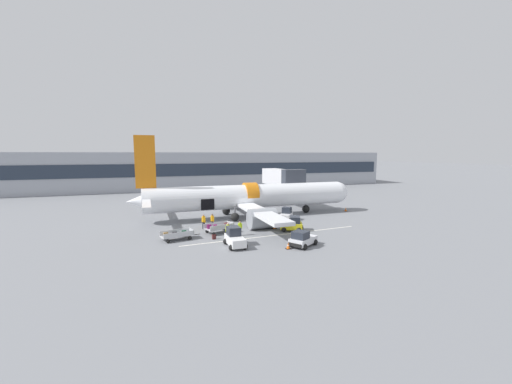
% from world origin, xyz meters
% --- Properties ---
extents(ground_plane, '(500.00, 500.00, 0.00)m').
position_xyz_m(ground_plane, '(0.00, 0.00, 0.00)').
color(ground_plane, slate).
extents(apron_marking_line, '(20.53, 1.71, 0.01)m').
position_xyz_m(apron_marking_line, '(1.05, -7.12, 0.00)').
color(apron_marking_line, silver).
rests_on(apron_marking_line, ground_plane).
extents(terminal_strip, '(103.54, 13.88, 9.00)m').
position_xyz_m(terminal_strip, '(0.00, 44.02, 4.50)').
color(terminal_strip, '#9EA3AD').
rests_on(terminal_strip, ground_plane).
extents(jet_bridge_stub, '(3.42, 10.94, 6.32)m').
position_xyz_m(jet_bridge_stub, '(9.38, 9.47, 4.71)').
color(jet_bridge_stub, '#4C4C51').
rests_on(jet_bridge_stub, ground_plane).
extents(airplane, '(31.63, 28.16, 10.94)m').
position_xyz_m(airplane, '(1.15, 3.36, 2.71)').
color(airplane, white).
rests_on(airplane, ground_plane).
extents(baggage_tug_lead, '(2.99, 2.70, 1.64)m').
position_xyz_m(baggage_tug_lead, '(3.61, -5.87, 0.70)').
color(baggage_tug_lead, yellow).
rests_on(baggage_tug_lead, ground_plane).
extents(baggage_tug_mid, '(1.83, 3.22, 1.80)m').
position_xyz_m(baggage_tug_mid, '(-4.20, -9.57, 0.76)').
color(baggage_tug_mid, white).
rests_on(baggage_tug_mid, ground_plane).
extents(baggage_tug_rear, '(3.33, 2.85, 1.52)m').
position_xyz_m(baggage_tug_rear, '(1.84, -11.68, 0.66)').
color(baggage_tug_rear, silver).
rests_on(baggage_tug_rear, ground_plane).
extents(baggage_tug_spare, '(2.60, 2.82, 1.73)m').
position_xyz_m(baggage_tug_spare, '(5.26, -0.74, 0.72)').
color(baggage_tug_spare, silver).
rests_on(baggage_tug_spare, ground_plane).
extents(baggage_cart_loading, '(3.99, 2.51, 1.07)m').
position_xyz_m(baggage_cart_loading, '(-4.45, -4.11, 0.55)').
color(baggage_cart_loading, '#B7BABF').
rests_on(baggage_cart_loading, ground_plane).
extents(baggage_cart_queued, '(4.15, 2.30, 0.94)m').
position_xyz_m(baggage_cart_queued, '(-9.09, -5.47, 0.47)').
color(baggage_cart_queued, '#B7BABF').
rests_on(baggage_cart_queued, ground_plane).
extents(ground_crew_loader_a, '(0.57, 0.50, 1.68)m').
position_xyz_m(ground_crew_loader_a, '(-4.14, -6.80, 0.88)').
color(ground_crew_loader_a, '#2D2D33').
rests_on(ground_crew_loader_a, ground_plane).
extents(ground_crew_loader_b, '(0.54, 0.55, 1.71)m').
position_xyz_m(ground_crew_loader_b, '(-5.75, -1.71, 0.90)').
color(ground_crew_loader_b, black).
rests_on(ground_crew_loader_b, ground_plane).
extents(ground_crew_driver, '(0.55, 0.44, 1.57)m').
position_xyz_m(ground_crew_driver, '(-2.61, -5.96, 0.82)').
color(ground_crew_driver, black).
rests_on(ground_crew_driver, ground_plane).
extents(ground_crew_supervisor, '(0.51, 0.56, 1.67)m').
position_xyz_m(ground_crew_supervisor, '(-4.67, -1.50, 0.88)').
color(ground_crew_supervisor, '#2D2D33').
rests_on(ground_crew_supervisor, ground_plane).
extents(suitcase_on_tarmac_upright, '(0.40, 0.29, 0.62)m').
position_xyz_m(suitcase_on_tarmac_upright, '(-5.53, -6.48, 0.25)').
color(suitcase_on_tarmac_upright, '#4C1E1E').
rests_on(suitcase_on_tarmac_upright, ground_plane).
extents(safety_cone_nose, '(0.52, 0.52, 0.61)m').
position_xyz_m(safety_cone_nose, '(16.62, 2.30, 0.28)').
color(safety_cone_nose, black).
rests_on(safety_cone_nose, ground_plane).
extents(safety_cone_engine_left, '(0.48, 0.48, 0.61)m').
position_xyz_m(safety_cone_engine_left, '(0.23, -12.02, 0.28)').
color(safety_cone_engine_left, black).
rests_on(safety_cone_engine_left, ground_plane).
extents(safety_cone_wingtip, '(0.50, 0.50, 0.61)m').
position_xyz_m(safety_cone_wingtip, '(2.05, -4.43, 0.28)').
color(safety_cone_wingtip, black).
rests_on(safety_cone_wingtip, ground_plane).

